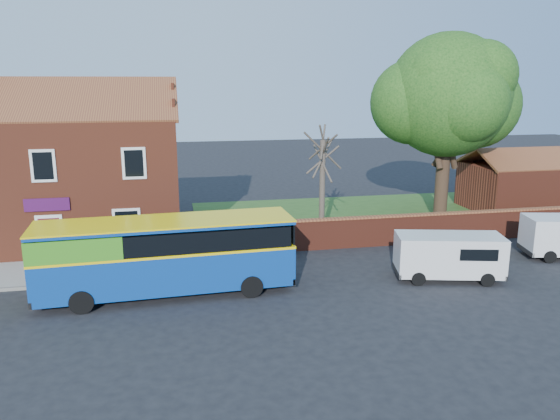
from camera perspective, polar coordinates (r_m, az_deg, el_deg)
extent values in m
plane|color=black|center=(20.49, -6.93, -10.80)|extent=(120.00, 120.00, 0.00)
cube|color=gray|center=(26.42, -23.36, -6.08)|extent=(18.00, 3.50, 0.12)
cube|color=slate|center=(24.81, -24.18, -7.37)|extent=(18.00, 0.15, 0.14)
cube|color=#426B28|center=(35.71, 12.57, -0.49)|extent=(26.00, 12.00, 0.04)
cube|color=brown|center=(31.14, -21.79, 2.94)|extent=(12.00, 8.00, 6.50)
cube|color=brown|center=(28.77, -23.23, 10.59)|extent=(12.30, 4.08, 2.16)
cube|color=brown|center=(32.70, -21.82, 10.91)|extent=(12.30, 4.08, 2.16)
cube|color=black|center=(27.03, -23.52, 4.26)|extent=(1.10, 0.06, 1.50)
cube|color=#4C0F19|center=(27.71, -22.86, -2.91)|extent=(0.95, 0.04, 2.10)
cube|color=silver|center=(27.72, -22.86, -2.80)|extent=(1.20, 0.06, 2.30)
cube|color=#3E0E3E|center=(27.31, -23.18, 0.52)|extent=(2.00, 0.06, 0.60)
cube|color=maroon|center=(30.33, 17.17, -1.79)|extent=(22.00, 0.30, 1.50)
cube|color=brown|center=(30.14, 17.27, -0.32)|extent=(22.00, 0.38, 0.10)
cube|color=maroon|center=(39.88, 24.62, 2.21)|extent=(8.00, 5.00, 3.00)
cube|color=brown|center=(38.59, 25.98, 4.83)|extent=(8.20, 2.56, 1.24)
cube|color=brown|center=(40.59, 23.87, 5.39)|extent=(8.20, 2.56, 1.24)
cube|color=#0D3C92|center=(22.27, -11.70, -5.84)|extent=(10.05, 2.98, 1.58)
cube|color=yellow|center=(22.03, -11.80, -3.89)|extent=(10.07, 3.00, 0.10)
cube|color=black|center=(21.89, -11.86, -2.71)|extent=(9.65, 2.98, 0.79)
cube|color=#409520|center=(22.03, -20.41, -3.17)|extent=(3.50, 2.69, 0.84)
cube|color=#0D3C92|center=(21.76, -11.92, -1.37)|extent=(10.05, 2.98, 0.14)
cube|color=yellow|center=(21.74, -11.93, -1.16)|extent=(10.09, 3.02, 0.06)
cylinder|color=black|center=(21.55, -20.03, -9.01)|extent=(0.91, 0.32, 0.89)
cylinder|color=black|center=(23.71, -19.51, -6.92)|extent=(0.91, 0.32, 0.89)
cylinder|color=black|center=(21.75, -3.00, -7.97)|extent=(0.91, 0.32, 0.89)
cylinder|color=black|center=(23.90, -4.09, -6.00)|extent=(0.91, 0.32, 0.89)
cube|color=silver|center=(24.52, 17.23, -4.45)|extent=(4.74, 2.76, 1.69)
cube|color=black|center=(25.04, 21.71, -3.80)|extent=(0.43, 1.49, 0.67)
cube|color=black|center=(25.40, 21.90, -6.00)|extent=(0.51, 1.75, 0.21)
cylinder|color=black|center=(23.68, 14.26, -6.98)|extent=(0.62, 0.35, 0.59)
cylinder|color=black|center=(25.21, 13.49, -5.68)|extent=(0.62, 0.35, 0.59)
cylinder|color=black|center=(24.43, 20.84, -6.82)|extent=(0.62, 0.35, 0.59)
cylinder|color=black|center=(25.92, 19.69, -5.58)|extent=(0.62, 0.35, 0.59)
cylinder|color=black|center=(28.68, 26.34, -4.39)|extent=(0.63, 0.34, 0.60)
cylinder|color=black|center=(30.16, 24.99, -3.43)|extent=(0.63, 0.34, 0.60)
cylinder|color=black|center=(34.69, 16.55, 2.75)|extent=(0.80, 0.80, 4.63)
sphere|color=#477825|center=(34.18, 17.14, 11.40)|extent=(7.24, 7.24, 7.24)
sphere|color=#477825|center=(35.58, 19.81, 10.28)|extent=(5.23, 5.23, 5.23)
sphere|color=#477825|center=(33.88, 13.70, 10.91)|extent=(5.03, 5.03, 5.03)
cylinder|color=#4C4238|center=(29.32, 4.43, 2.12)|extent=(0.31, 0.31, 5.34)
cylinder|color=#4C4238|center=(29.01, 4.50, 5.82)|extent=(0.31, 2.61, 2.10)
cylinder|color=#4C4238|center=(29.04, 4.49, 5.44)|extent=(1.36, 1.92, 1.92)
cylinder|color=#4C4238|center=(28.99, 4.50, 6.19)|extent=(2.19, 1.00, 2.13)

